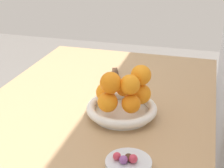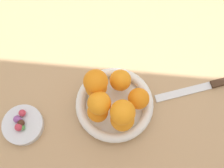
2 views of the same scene
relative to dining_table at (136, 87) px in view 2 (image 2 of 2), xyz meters
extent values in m
plane|color=slate|center=(0.00, 0.00, -0.65)|extent=(6.00, 6.00, 0.00)
cube|color=tan|center=(0.00, 0.00, 0.07)|extent=(1.10, 0.76, 0.04)
cylinder|color=tan|center=(0.49, -0.32, -0.30)|extent=(0.05, 0.05, 0.70)
cylinder|color=white|center=(0.06, 0.10, 0.10)|extent=(0.18, 0.18, 0.01)
torus|color=white|center=(0.06, 0.10, 0.12)|extent=(0.22, 0.22, 0.03)
cylinder|color=silver|center=(0.31, 0.18, 0.10)|extent=(0.11, 0.11, 0.02)
sphere|color=orange|center=(0.12, 0.07, 0.16)|extent=(0.06, 0.06, 0.06)
sphere|color=orange|center=(0.10, 0.14, 0.16)|extent=(0.06, 0.06, 0.06)
sphere|color=orange|center=(0.04, 0.15, 0.16)|extent=(0.06, 0.06, 0.06)
sphere|color=orange|center=(0.00, 0.09, 0.16)|extent=(0.06, 0.06, 0.06)
sphere|color=orange|center=(0.05, 0.04, 0.16)|extent=(0.06, 0.06, 0.06)
sphere|color=orange|center=(0.04, 0.15, 0.22)|extent=(0.06, 0.06, 0.06)
sphere|color=orange|center=(0.11, 0.08, 0.22)|extent=(0.06, 0.06, 0.06)
sphere|color=orange|center=(0.10, 0.13, 0.21)|extent=(0.06, 0.06, 0.06)
sphere|color=#8C4C99|center=(0.32, 0.17, 0.12)|extent=(0.02, 0.02, 0.02)
sphere|color=#472819|center=(0.31, 0.18, 0.12)|extent=(0.02, 0.02, 0.02)
sphere|color=#C6384C|center=(0.31, 0.19, 0.12)|extent=(0.02, 0.02, 0.02)
sphere|color=#4C9947|center=(0.30, 0.19, 0.12)|extent=(0.01, 0.01, 0.01)
sphere|color=#8C4C99|center=(0.32, 0.17, 0.12)|extent=(0.02, 0.02, 0.02)
sphere|color=#C6384C|center=(0.31, 0.15, 0.12)|extent=(0.02, 0.02, 0.02)
cube|color=silver|center=(-0.13, 0.04, 0.09)|extent=(0.17, 0.08, 0.01)
camera|label=1|loc=(0.97, 0.32, 0.61)|focal=55.00mm
camera|label=2|loc=(0.05, 0.33, 0.86)|focal=45.00mm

